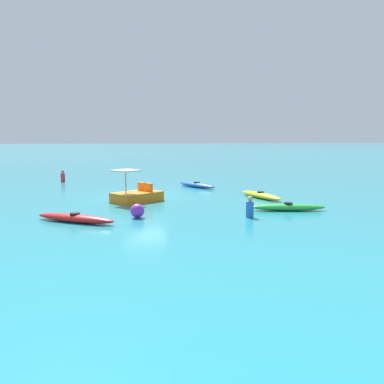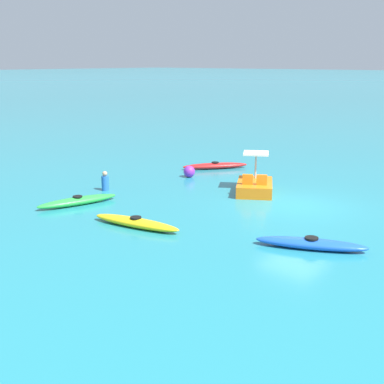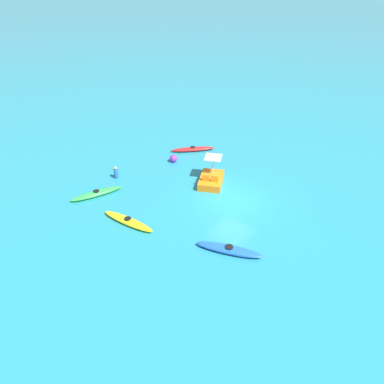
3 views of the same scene
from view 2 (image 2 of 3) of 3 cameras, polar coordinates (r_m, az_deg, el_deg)
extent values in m
plane|color=teal|center=(20.86, 11.51, -1.52)|extent=(600.00, 600.00, 0.00)
ellipsoid|color=green|center=(21.04, -12.61, -0.98)|extent=(1.46, 3.38, 0.32)
cylinder|color=black|center=(21.00, -12.64, -0.50)|extent=(0.47, 0.47, 0.05)
ellipsoid|color=blue|center=(16.24, 13.14, -5.63)|extent=(3.37, 2.05, 0.32)
cylinder|color=black|center=(16.18, 13.18, -5.02)|extent=(0.56, 0.56, 0.05)
ellipsoid|color=yellow|center=(17.94, -6.26, -3.41)|extent=(3.56, 1.24, 0.32)
cylinder|color=black|center=(17.88, -6.28, -2.84)|extent=(0.45, 0.45, 0.05)
ellipsoid|color=red|center=(27.47, 2.59, 2.93)|extent=(2.64, 3.17, 0.32)
cylinder|color=black|center=(27.43, 2.60, 3.31)|extent=(0.53, 0.53, 0.05)
cube|color=orange|center=(22.55, 7.00, 0.53)|extent=(2.54, 2.83, 0.50)
cube|color=orange|center=(21.92, 6.21, 1.40)|extent=(0.46, 0.37, 0.44)
cube|color=orange|center=(21.90, 7.78, 1.35)|extent=(0.46, 0.37, 0.44)
cylinder|color=#B2B2B7|center=(23.06, 7.10, 2.87)|extent=(0.08, 0.08, 1.10)
cube|color=silver|center=(22.95, 7.15, 4.31)|extent=(1.52, 1.52, 0.08)
sphere|color=purple|center=(25.42, -0.30, 2.30)|extent=(0.57, 0.57, 0.57)
cylinder|color=blue|center=(23.12, -9.65, 0.96)|extent=(0.36, 0.36, 0.65)
sphere|color=tan|center=(23.02, -9.69, 2.04)|extent=(0.22, 0.22, 0.22)
camera|label=1|loc=(38.44, -16.98, 10.15)|focal=37.23mm
camera|label=3|loc=(6.79, 87.26, 68.55)|focal=31.78mm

